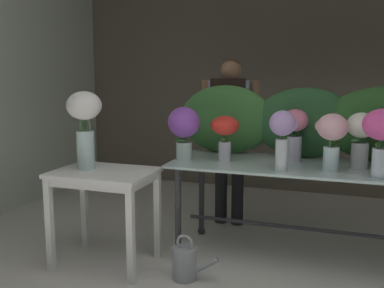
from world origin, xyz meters
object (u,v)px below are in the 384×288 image
(vase_scarlet_lilies, at_px, (225,132))
(vase_fuchsia_anemones, at_px, (383,133))
(vase_blush_dahlias, at_px, (332,135))
(vase_rosy_tulips, at_px, (295,130))
(vase_ivory_freesia, at_px, (360,136))
(vase_white_roses_tall, at_px, (84,121))
(florist, at_px, (230,124))
(vase_lilac_roses, at_px, (283,133))
(vase_violet_peonies, at_px, (184,127))
(side_table_white, at_px, (104,184))
(watering_can, at_px, (185,263))
(display_table_glass, at_px, (298,180))

(vase_scarlet_lilies, xyz_separation_m, vase_fuchsia_anemones, (1.16, -0.22, 0.07))
(vase_blush_dahlias, height_order, vase_rosy_tulips, vase_rosy_tulips)
(vase_ivory_freesia, relative_size, vase_white_roses_tall, 0.69)
(florist, height_order, vase_ivory_freesia, florist)
(florist, height_order, vase_lilac_roses, florist)
(vase_violet_peonies, bearing_deg, vase_fuchsia_anemones, -6.11)
(side_table_white, xyz_separation_m, vase_white_roses_tall, (-0.16, -0.00, 0.48))
(vase_scarlet_lilies, bearing_deg, vase_violet_peonies, -170.04)
(vase_rosy_tulips, bearing_deg, florist, 138.85)
(florist, distance_m, vase_fuchsia_anemones, 1.63)
(vase_violet_peonies, bearing_deg, vase_white_roses_tall, -146.13)
(vase_scarlet_lilies, height_order, vase_violet_peonies, vase_violet_peonies)
(vase_violet_peonies, bearing_deg, vase_blush_dahlias, -2.02)
(side_table_white, bearing_deg, watering_can, -4.04)
(florist, distance_m, watering_can, 1.57)
(side_table_white, relative_size, vase_lilac_roses, 1.71)
(display_table_glass, height_order, vase_scarlet_lilies, vase_scarlet_lilies)
(vase_lilac_roses, xyz_separation_m, vase_violet_peonies, (-0.82, 0.16, -0.01))
(vase_scarlet_lilies, bearing_deg, florist, 100.95)
(vase_blush_dahlias, xyz_separation_m, watering_can, (-0.97, -0.45, -0.93))
(side_table_white, relative_size, vase_fuchsia_anemones, 1.60)
(vase_blush_dahlias, bearing_deg, vase_violet_peonies, 177.98)
(display_table_glass, xyz_separation_m, florist, (-0.73, 0.69, 0.34))
(display_table_glass, relative_size, side_table_white, 2.62)
(vase_blush_dahlias, bearing_deg, watering_can, -155.30)
(vase_ivory_freesia, bearing_deg, florist, 149.62)
(watering_can, bearing_deg, vase_ivory_freesia, 27.84)
(vase_violet_peonies, height_order, vase_white_roses_tall, vase_white_roses_tall)
(florist, distance_m, vase_scarlet_lilies, 0.77)
(side_table_white, xyz_separation_m, vase_fuchsia_anemones, (1.99, 0.28, 0.45))
(vase_fuchsia_anemones, relative_size, watering_can, 1.36)
(side_table_white, relative_size, vase_blush_dahlias, 1.80)
(vase_ivory_freesia, bearing_deg, watering_can, -152.16)
(display_table_glass, xyz_separation_m, vase_ivory_freesia, (0.44, -0.00, 0.37))
(display_table_glass, distance_m, vase_blush_dahlias, 0.49)
(display_table_glass, distance_m, florist, 1.06)
(display_table_glass, xyz_separation_m, watering_can, (-0.73, -0.62, -0.54))
(florist, bearing_deg, vase_lilac_roses, -56.79)
(vase_scarlet_lilies, xyz_separation_m, vase_ivory_freesia, (1.03, 0.07, 0.00))
(florist, distance_m, vase_ivory_freesia, 1.36)
(side_table_white, distance_m, vase_rosy_tulips, 1.57)
(watering_can, bearing_deg, side_table_white, 175.96)
(vase_blush_dahlias, xyz_separation_m, vase_violet_peonies, (-1.16, 0.04, 0.01))
(display_table_glass, xyz_separation_m, vase_rosy_tulips, (-0.05, 0.09, 0.38))
(side_table_white, relative_size, vase_violet_peonies, 1.74)
(florist, relative_size, vase_violet_peonies, 3.72)
(vase_violet_peonies, relative_size, vase_white_roses_tall, 0.72)
(florist, relative_size, vase_blush_dahlias, 3.84)
(vase_blush_dahlias, relative_size, watering_can, 1.21)
(vase_scarlet_lilies, distance_m, watering_can, 1.07)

